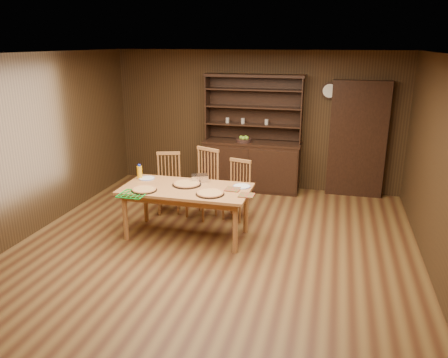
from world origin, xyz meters
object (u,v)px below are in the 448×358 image
(chair_right, at_px, (238,188))
(china_hutch, at_px, (252,159))
(chair_center, at_px, (204,181))
(chair_left, at_px, (169,181))
(dining_table, at_px, (186,193))
(juice_bottle, at_px, (140,172))

(chair_right, bearing_deg, china_hutch, 106.46)
(chair_center, bearing_deg, chair_left, -161.97)
(dining_table, bearing_deg, chair_right, 58.09)
(dining_table, bearing_deg, chair_center, 89.17)
(china_hutch, xyz_separation_m, dining_table, (-0.50, -2.36, 0.07))
(dining_table, bearing_deg, china_hutch, 78.07)
(chair_right, bearing_deg, chair_left, -165.93)
(chair_center, height_order, chair_right, chair_center)
(china_hutch, bearing_deg, chair_right, -87.76)
(dining_table, xyz_separation_m, juice_bottle, (-0.83, 0.24, 0.19))
(chair_left, distance_m, chair_right, 1.18)
(chair_center, height_order, juice_bottle, chair_center)
(chair_left, height_order, chair_center, chair_center)
(chair_center, bearing_deg, dining_table, -67.76)
(dining_table, relative_size, chair_right, 1.91)
(chair_left, bearing_deg, dining_table, -72.37)
(chair_left, xyz_separation_m, chair_right, (1.18, -0.00, -0.02))
(juice_bottle, bearing_deg, dining_table, -16.13)
(dining_table, xyz_separation_m, chair_left, (-0.62, 0.89, -0.14))
(china_hutch, distance_m, dining_table, 2.41)
(chair_left, height_order, chair_right, chair_left)
(china_hutch, relative_size, chair_right, 2.27)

